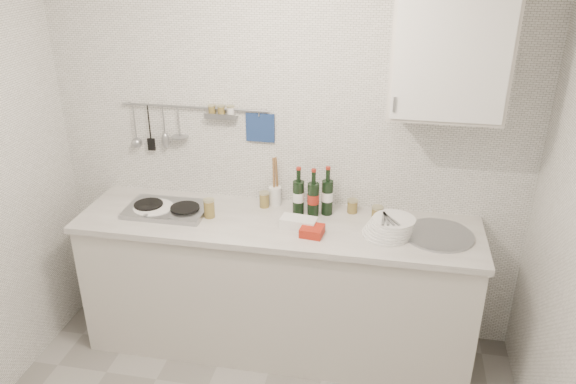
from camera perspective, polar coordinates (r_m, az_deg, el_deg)
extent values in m
cube|color=silver|center=(3.52, -0.19, 4.00)|extent=(3.00, 0.02, 2.50)
cube|color=beige|center=(3.64, -1.09, -9.71)|extent=(2.40, 0.60, 0.88)
cube|color=silver|center=(3.40, -1.15, -3.30)|extent=(2.44, 0.64, 0.04)
cube|color=black|center=(3.89, -0.98, -14.28)|extent=(2.34, 0.52, 0.10)
cube|color=#93969B|center=(3.58, -12.20, -1.74)|extent=(0.50, 0.32, 0.03)
cylinder|color=black|center=(3.62, -13.98, -1.25)|extent=(0.18, 0.18, 0.01)
cylinder|color=black|center=(3.53, -10.43, -1.59)|extent=(0.18, 0.18, 0.01)
cylinder|color=#93969B|center=(3.34, 15.05, -4.25)|extent=(0.40, 0.40, 0.02)
cylinder|color=#93969B|center=(3.37, 14.94, -5.08)|extent=(0.34, 0.34, 0.10)
cylinder|color=#93969B|center=(3.56, -9.52, 8.47)|extent=(0.95, 0.02, 0.02)
cube|color=navy|center=(3.48, -2.84, 6.55)|extent=(0.18, 0.02, 0.18)
cube|color=beige|center=(3.11, 16.10, 13.70)|extent=(0.60, 0.35, 0.70)
cube|color=white|center=(2.94, 16.34, 13.04)|extent=(0.56, 0.01, 0.66)
cylinder|color=#93969B|center=(2.97, 10.75, 8.74)|extent=(0.01, 0.01, 0.08)
cylinder|color=#5185B9|center=(3.60, -13.68, -1.90)|extent=(0.26, 0.26, 0.01)
cylinder|color=#5185B9|center=(3.59, -13.60, -1.72)|extent=(0.25, 0.25, 0.01)
cylinder|color=#5185B9|center=(3.59, -13.52, -1.54)|extent=(0.25, 0.25, 0.01)
cylinder|color=white|center=(3.29, 9.93, -4.21)|extent=(0.28, 0.28, 0.01)
cylinder|color=white|center=(3.28, 10.06, -3.97)|extent=(0.27, 0.27, 0.01)
cylinder|color=white|center=(3.28, 10.20, -3.72)|extent=(0.27, 0.27, 0.01)
cylinder|color=white|center=(3.28, 10.33, -3.48)|extent=(0.26, 0.26, 0.01)
cylinder|color=white|center=(3.27, 10.47, -3.23)|extent=(0.26, 0.26, 0.01)
cylinder|color=white|center=(3.27, 10.60, -2.99)|extent=(0.25, 0.25, 0.01)
cylinder|color=white|center=(3.27, 10.74, -2.74)|extent=(0.24, 0.24, 0.01)
cube|color=white|center=(3.30, 1.10, -3.16)|extent=(0.22, 0.13, 0.06)
cube|color=red|center=(3.23, 2.47, -3.97)|extent=(0.14, 0.14, 0.05)
cylinder|color=white|center=(3.57, -1.31, -0.37)|extent=(0.08, 0.08, 0.12)
cylinder|color=brown|center=(3.51, -1.17, 1.82)|extent=(0.02, 0.06, 0.24)
cylinder|color=brown|center=(3.53, -1.46, 1.76)|extent=(0.03, 0.05, 0.22)
cylinder|color=olive|center=(3.55, -2.42, -0.84)|extent=(0.06, 0.06, 0.09)
cylinder|color=tan|center=(3.53, -2.44, -0.10)|extent=(0.06, 0.06, 0.01)
cylinder|color=olive|center=(3.50, 6.55, -1.50)|extent=(0.06, 0.06, 0.08)
cylinder|color=tan|center=(3.48, 6.59, -0.87)|extent=(0.07, 0.07, 0.01)
cylinder|color=olive|center=(3.44, 9.04, -2.18)|extent=(0.07, 0.07, 0.07)
cylinder|color=tan|center=(3.42, 9.09, -1.57)|extent=(0.07, 0.07, 0.01)
cylinder|color=olive|center=(3.45, -8.00, -1.72)|extent=(0.07, 0.07, 0.11)
cylinder|color=tan|center=(3.42, -8.06, -0.84)|extent=(0.07, 0.07, 0.01)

